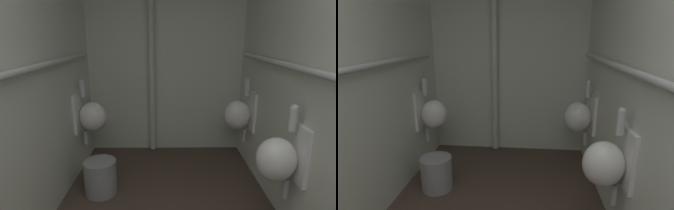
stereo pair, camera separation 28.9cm
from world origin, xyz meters
TOP-DOWN VIEW (x-y plane):
  - wall_left at (-1.03, 1.61)m, footprint 0.06×3.34m
  - wall_right at (1.03, 1.61)m, footprint 0.06×3.34m
  - wall_back at (0.00, 3.25)m, footprint 2.11×0.06m
  - urinal_left_mid at (-0.85, 2.65)m, footprint 0.32×0.30m
  - urinal_right_mid at (0.85, 1.58)m, footprint 0.32×0.30m
  - urinal_right_far at (0.85, 2.70)m, footprint 0.32×0.30m
  - supply_pipe_left at (-0.94, 1.58)m, footprint 0.06×2.61m
  - supply_pipe_right at (0.94, 1.62)m, footprint 0.06×2.64m
  - standpipe_back_wall at (-0.18, 3.14)m, footprint 0.08×0.08m
  - waste_bin at (-0.65, 2.14)m, footprint 0.31×0.31m

SIDE VIEW (x-z plane):
  - waste_bin at x=-0.65m, z-range 0.00..0.35m
  - urinal_left_mid at x=-0.85m, z-range 0.28..1.03m
  - urinal_right_mid at x=0.85m, z-range 0.28..1.03m
  - urinal_right_far at x=0.85m, z-range 0.28..1.03m
  - supply_pipe_left at x=-0.94m, z-range 1.28..1.35m
  - supply_pipe_right at x=0.94m, z-range 1.28..1.35m
  - wall_left at x=-1.03m, z-range 0.00..2.63m
  - wall_right at x=1.03m, z-range 0.00..2.63m
  - wall_back at x=0.00m, z-range 0.00..2.63m
  - standpipe_back_wall at x=-0.18m, z-range 0.02..2.61m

